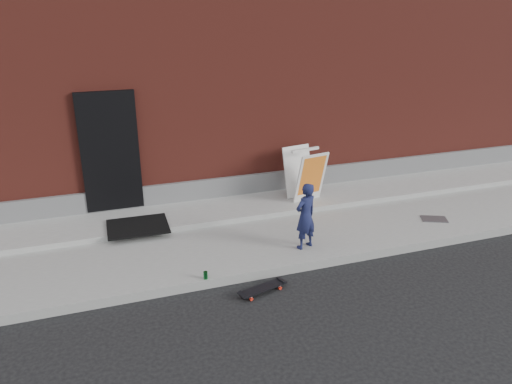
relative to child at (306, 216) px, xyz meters
name	(u,v)px	position (x,y,z in m)	size (l,w,h in m)	color
ground	(301,272)	(-0.27, -0.51, -0.72)	(80.00, 80.00, 0.00)	black
sidewalk	(269,229)	(-0.27, 0.99, -0.64)	(20.00, 3.00, 0.15)	gray
apron	(253,205)	(-0.27, 1.89, -0.52)	(20.00, 1.20, 0.10)	gray
building	(197,62)	(-0.27, 6.49, 1.78)	(20.00, 8.10, 5.00)	maroon
child	(306,216)	(0.00, 0.00, 0.00)	(0.41, 0.27, 1.14)	#171C42
skateboard	(263,288)	(-1.05, -0.86, -0.65)	(0.77, 0.39, 0.08)	red
pizza_sign	(305,174)	(0.80, 1.80, 0.06)	(0.75, 0.84, 1.05)	silver
soda_can	(206,275)	(-1.81, -0.46, -0.51)	(0.06, 0.06, 0.12)	#17752E
doormat	(138,226)	(-2.57, 1.49, -0.45)	(1.06, 0.86, 0.03)	black
utility_plate	(434,219)	(2.79, 0.24, -0.56)	(0.47, 0.30, 0.01)	#5C5C61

